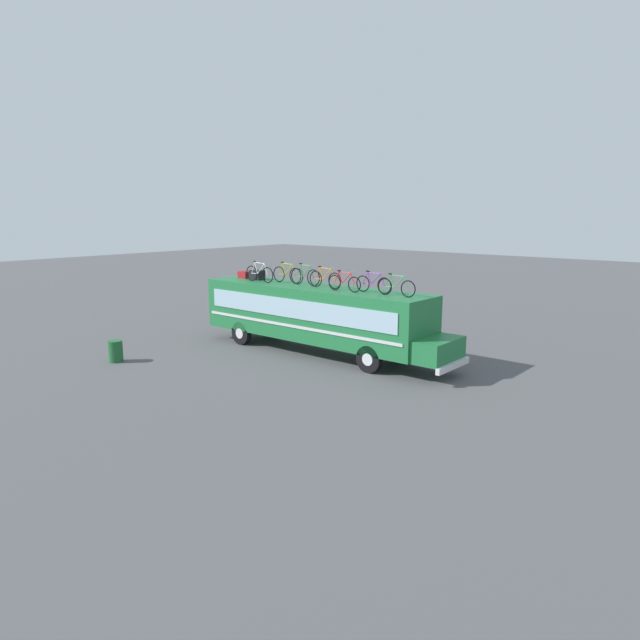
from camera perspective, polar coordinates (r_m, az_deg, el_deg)
ground_plane at (r=25.63m, az=-0.71°, el=-3.19°), size 120.00×120.00×0.00m
bus at (r=25.13m, az=-0.36°, el=0.64°), size 12.67×2.53×2.96m
luggage_bag_1 at (r=28.43m, az=-7.52°, el=4.51°), size 0.57×0.47×0.33m
luggage_bag_2 at (r=27.70m, az=-6.31°, el=4.50°), size 0.67×0.46×0.45m
rooftop_bicycle_1 at (r=26.74m, az=-6.08°, el=4.66°), size 1.80×0.44×0.97m
rooftop_bicycle_2 at (r=26.32m, az=-3.32°, el=4.59°), size 1.77×0.44×0.96m
rooftop_bicycle_3 at (r=25.42m, az=-1.50°, el=4.40°), size 1.71×0.44×0.98m
rooftop_bicycle_4 at (r=24.55m, az=0.50°, el=4.13°), size 1.76×0.44×0.93m
rooftop_bicycle_5 at (r=23.49m, az=2.44°, el=3.76°), size 1.68×0.44×0.86m
rooftop_bicycle_6 at (r=23.15m, az=5.36°, el=3.64°), size 1.72×0.44×0.89m
rooftop_bicycle_7 at (r=22.34m, az=7.63°, el=3.32°), size 1.72×0.44×0.88m
trash_bin at (r=25.34m, az=-19.76°, el=-2.96°), size 0.58×0.58×0.90m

